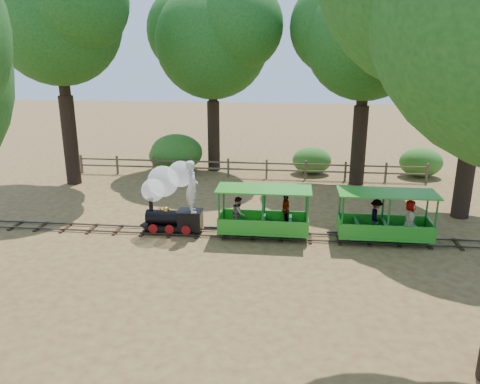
# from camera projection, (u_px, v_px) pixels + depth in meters

# --- Properties ---
(ground) EXTENTS (90.00, 90.00, 0.00)m
(ground) POSITION_uv_depth(u_px,v_px,m) (226.00, 235.00, 16.78)
(ground) COLOR olive
(ground) RESTS_ON ground
(track) EXTENTS (22.00, 1.00, 0.10)m
(track) POSITION_uv_depth(u_px,v_px,m) (226.00, 233.00, 16.76)
(track) COLOR #3F3D3A
(track) RESTS_ON ground
(locomotive) EXTENTS (2.36, 1.14, 2.78)m
(locomotive) POSITION_uv_depth(u_px,v_px,m) (171.00, 192.00, 16.59)
(locomotive) COLOR black
(locomotive) RESTS_ON ground
(carriage_front) EXTENTS (3.27, 1.42, 1.70)m
(carriage_front) POSITION_uv_depth(u_px,v_px,m) (262.00, 217.00, 16.43)
(carriage_front) COLOR #289420
(carriage_front) RESTS_ON track
(carriage_rear) EXTENTS (3.27, 1.34, 1.70)m
(carriage_rear) POSITION_uv_depth(u_px,v_px,m) (387.00, 221.00, 15.96)
(carriage_rear) COLOR #289420
(carriage_rear) RESTS_ON track
(oak_nw) EXTENTS (7.25, 6.38, 10.55)m
(oak_nw) POSITION_uv_depth(u_px,v_px,m) (57.00, 15.00, 21.19)
(oak_nw) COLOR #2D2116
(oak_nw) RESTS_ON ground
(oak_nc) EXTENTS (7.33, 6.45, 9.74)m
(oak_nc) POSITION_uv_depth(u_px,v_px,m) (212.00, 36.00, 24.06)
(oak_nc) COLOR #2D2116
(oak_nc) RESTS_ON ground
(oak_ne) EXTENTS (7.07, 6.22, 9.73)m
(oak_ne) POSITION_uv_depth(u_px,v_px,m) (366.00, 32.00, 21.32)
(oak_ne) COLOR #2D2116
(oak_ne) RESTS_ON ground
(fence) EXTENTS (18.10, 0.10, 1.00)m
(fence) POSITION_uv_depth(u_px,v_px,m) (247.00, 167.00, 24.22)
(fence) COLOR brown
(fence) RESTS_ON ground
(shrub_west) EXTENTS (2.23, 1.72, 1.55)m
(shrub_west) POSITION_uv_depth(u_px,v_px,m) (169.00, 156.00, 25.88)
(shrub_west) COLOR #2D6B1E
(shrub_west) RESTS_ON ground
(shrub_mid_w) EXTENTS (2.88, 2.21, 1.99)m
(shrub_mid_w) POSITION_uv_depth(u_px,v_px,m) (177.00, 152.00, 25.77)
(shrub_mid_w) COLOR #2D6B1E
(shrub_mid_w) RESTS_ON ground
(shrub_mid_e) EXTENTS (2.07, 1.59, 1.43)m
(shrub_mid_e) POSITION_uv_depth(u_px,v_px,m) (312.00, 160.00, 25.05)
(shrub_mid_e) COLOR #2D6B1E
(shrub_mid_e) RESTS_ON ground
(shrub_east) EXTENTS (2.21, 1.70, 1.53)m
(shrub_east) POSITION_uv_depth(u_px,v_px,m) (421.00, 162.00, 24.43)
(shrub_east) COLOR #2D6B1E
(shrub_east) RESTS_ON ground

